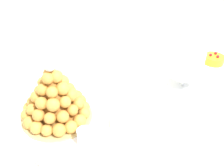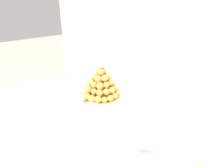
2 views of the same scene
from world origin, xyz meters
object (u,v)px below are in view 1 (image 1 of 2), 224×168
at_px(serving_tray, 66,121).
at_px(macaron_goblet, 188,52).
at_px(fruit_tart_plate, 213,61).
at_px(wine_glass, 63,56).
at_px(dessert_cup_centre, 85,138).
at_px(dessert_cup_mid_left, 49,161).
at_px(croquembouche, 55,98).
at_px(dessert_cup_mid_right, 119,120).
at_px(dessert_cup_right, 148,109).

relative_size(serving_tray, macaron_goblet, 2.48).
xyz_separation_m(serving_tray, macaron_goblet, (0.50, -0.09, 0.15)).
distance_m(serving_tray, macaron_goblet, 0.53).
xyz_separation_m(serving_tray, fruit_tart_plate, (0.76, -0.06, 0.01)).
bearing_deg(wine_glass, dessert_cup_centre, -110.34).
xyz_separation_m(dessert_cup_mid_left, dessert_cup_centre, (0.13, 0.02, 0.00)).
bearing_deg(dessert_cup_centre, croquembouche, 94.45).
distance_m(dessert_cup_mid_right, macaron_goblet, 0.39).
height_order(dessert_cup_right, macaron_goblet, macaron_goblet).
relative_size(serving_tray, fruit_tart_plate, 3.58).
distance_m(croquembouche, fruit_tart_plate, 0.78).
relative_size(dessert_cup_centre, dessert_cup_mid_right, 0.89).
xyz_separation_m(dessert_cup_mid_left, dessert_cup_right, (0.38, 0.00, -0.00)).
bearing_deg(serving_tray, dessert_cup_right, -30.26).
xyz_separation_m(dessert_cup_mid_right, wine_glass, (0.01, 0.40, 0.06)).
bearing_deg(dessert_cup_mid_left, dessert_cup_right, 0.22).
bearing_deg(serving_tray, dessert_cup_centre, -90.97).
distance_m(croquembouche, wine_glass, 0.28).
distance_m(dessert_cup_right, macaron_goblet, 0.28).
bearing_deg(dessert_cup_right, serving_tray, 149.74).
xyz_separation_m(serving_tray, wine_glass, (0.14, 0.26, 0.09)).
height_order(dessert_cup_mid_left, macaron_goblet, macaron_goblet).
bearing_deg(dessert_cup_right, wine_glass, 104.82).
bearing_deg(macaron_goblet, fruit_tart_plate, 7.18).
bearing_deg(wine_glass, dessert_cup_right, -75.18).
distance_m(dessert_cup_mid_right, wine_glass, 0.40).
bearing_deg(dessert_cup_right, dessert_cup_mid_left, -179.78).
height_order(serving_tray, croquembouche, croquembouche).
distance_m(serving_tray, wine_glass, 0.31).
distance_m(macaron_goblet, wine_glass, 0.51).
height_order(dessert_cup_mid_right, dessert_cup_right, dessert_cup_mid_right).
bearing_deg(dessert_cup_mid_left, dessert_cup_mid_right, 3.33).
xyz_separation_m(serving_tray, dessert_cup_mid_left, (-0.13, -0.15, 0.03)).
distance_m(serving_tray, dessert_cup_mid_right, 0.19).
bearing_deg(dessert_cup_mid_left, serving_tray, 48.60).
height_order(croquembouche, wine_glass, croquembouche).
bearing_deg(wine_glass, fruit_tart_plate, -27.98).
xyz_separation_m(croquembouche, dessert_cup_mid_left, (-0.12, -0.18, -0.06)).
relative_size(dessert_cup_mid_left, dessert_cup_centre, 1.08).
xyz_separation_m(croquembouche, dessert_cup_right, (0.27, -0.18, -0.06)).
bearing_deg(fruit_tart_plate, croquembouche, 173.02).
distance_m(croquembouche, dessert_cup_mid_left, 0.22).
bearing_deg(fruit_tart_plate, dessert_cup_mid_left, -174.41).
xyz_separation_m(fruit_tart_plate, wine_glass, (-0.61, 0.32, 0.09)).
distance_m(dessert_cup_mid_right, dessert_cup_right, 0.12).
bearing_deg(macaron_goblet, wine_glass, 134.64).
bearing_deg(dessert_cup_mid_right, croquembouche, 131.43).
bearing_deg(dessert_cup_centre, macaron_goblet, 4.32).
bearing_deg(dessert_cup_right, fruit_tart_plate, 9.62).
height_order(dessert_cup_right, wine_glass, wine_glass).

